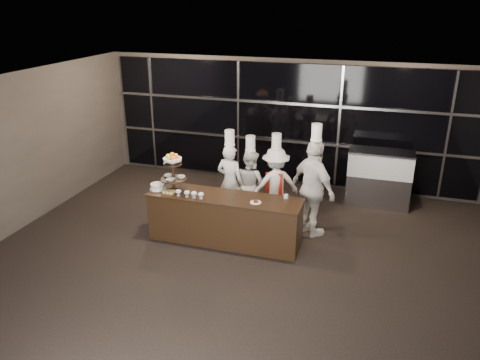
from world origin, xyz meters
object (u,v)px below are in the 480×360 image
(chef_b, at_px, (250,183))
(chef_a, at_px, (230,181))
(display_case, at_px, (379,175))
(display_stand, at_px, (173,169))
(layer_cake, at_px, (158,186))
(chef_c, at_px, (275,184))
(buffet_counter, at_px, (225,219))
(chef_d, at_px, (313,188))

(chef_b, bearing_deg, chef_a, -148.67)
(display_case, bearing_deg, display_stand, -144.78)
(layer_cake, bearing_deg, chef_c, 33.03)
(buffet_counter, relative_size, chef_c, 1.56)
(layer_cake, bearing_deg, display_case, 33.52)
(chef_a, xyz_separation_m, chef_c, (0.88, 0.25, -0.05))
(chef_a, bearing_deg, chef_c, 15.74)
(layer_cake, xyz_separation_m, display_case, (3.97, 2.63, -0.29))
(display_stand, height_order, chef_a, chef_a)
(display_stand, distance_m, display_case, 4.52)
(buffet_counter, relative_size, chef_d, 1.29)
(chef_c, bearing_deg, display_case, 33.99)
(buffet_counter, relative_size, display_stand, 3.81)
(layer_cake, distance_m, chef_d, 2.92)
(layer_cake, bearing_deg, display_stand, 8.98)
(buffet_counter, distance_m, layer_cake, 1.41)
(layer_cake, height_order, chef_a, chef_a)
(display_case, distance_m, chef_b, 2.87)
(buffet_counter, relative_size, display_case, 2.09)
(buffet_counter, bearing_deg, chef_c, 61.94)
(display_case, height_order, chef_b, chef_b)
(display_stand, relative_size, display_case, 0.55)
(layer_cake, bearing_deg, buffet_counter, 2.18)
(chef_a, distance_m, chef_b, 0.43)
(buffet_counter, relative_size, layer_cake, 9.47)
(chef_c, height_order, chef_d, chef_d)
(chef_d, bearing_deg, display_case, 57.27)
(layer_cake, relative_size, display_case, 0.22)
(chef_a, bearing_deg, chef_b, 31.33)
(display_stand, relative_size, chef_b, 0.43)
(layer_cake, xyz_separation_m, chef_c, (1.97, 1.28, -0.20))
(chef_b, distance_m, chef_c, 0.52)
(chef_a, xyz_separation_m, chef_d, (1.71, -0.22, 0.14))
(chef_b, bearing_deg, display_case, 28.64)
(chef_c, bearing_deg, buffet_counter, -118.06)
(chef_a, distance_m, chef_c, 0.92)
(buffet_counter, bearing_deg, chef_b, 83.53)
(chef_b, bearing_deg, chef_c, 3.13)
(buffet_counter, distance_m, chef_b, 1.24)
(layer_cake, bearing_deg, chef_d, 16.28)
(display_stand, relative_size, chef_a, 0.40)
(display_case, height_order, chef_c, chef_c)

